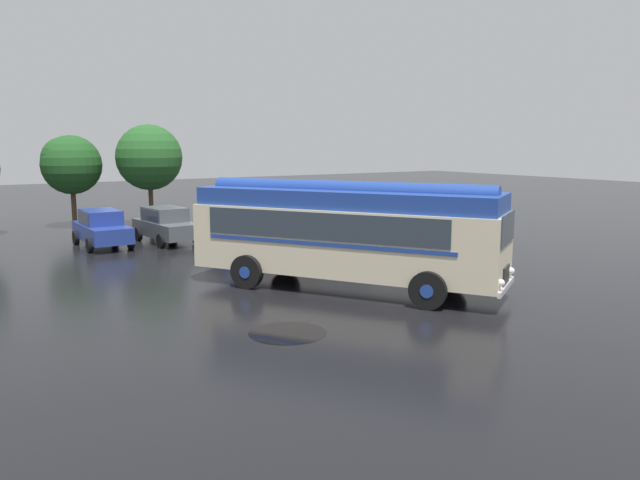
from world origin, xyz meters
name	(u,v)px	position (x,y,z in m)	size (l,w,h in m)	color
ground_plane	(349,284)	(0.00, 0.00, 0.00)	(120.00, 120.00, 0.00)	black
vintage_bus	(346,231)	(-0.47, -0.44, 1.89)	(7.42, 9.85, 3.49)	beige
car_near_left	(102,228)	(-5.02, 12.27, 0.85)	(2.00, 4.22, 1.66)	navy
car_mid_left	(166,225)	(-2.18, 11.84, 0.85)	(2.26, 4.34, 1.66)	#4C5156
car_mid_right	(228,221)	(0.75, 11.36, 0.85)	(2.01, 4.23, 1.66)	navy
car_far_right	(269,216)	(3.47, 12.15, 0.85)	(2.42, 4.41, 1.66)	maroon
box_van	(325,205)	(6.36, 11.18, 1.36)	(2.55, 5.86, 2.50)	#B2B7BC
tree_left_of_centre	(69,163)	(-4.79, 19.80, 3.54)	(3.24, 3.24, 5.08)	#4C3823
tree_centre	(148,157)	(-0.90, 18.24, 3.87)	(3.67, 3.67, 5.68)	#4C3823
puddle_patch	(288,333)	(-4.39, -3.53, 0.00)	(1.97, 1.97, 0.01)	black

